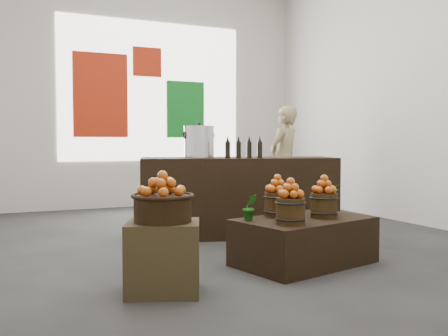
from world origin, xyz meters
name	(u,v)px	position (x,y,z in m)	size (l,w,h in m)	color
ground	(216,244)	(0.00, 0.00, 0.00)	(7.00, 7.00, 0.00)	#353533
back_wall	(136,91)	(0.00, 3.50, 2.00)	(6.00, 0.04, 4.00)	beige
back_opening	(153,91)	(0.30, 3.48, 2.00)	(3.20, 0.02, 2.40)	white
deco_red_left	(101,95)	(-0.60, 3.47, 1.90)	(0.90, 0.04, 1.40)	#AF240D
deco_green_right	(185,110)	(0.90, 3.47, 1.70)	(0.70, 0.04, 1.00)	#117020
deco_red_upper	(147,62)	(0.20, 3.47, 2.50)	(0.50, 0.04, 0.50)	#AF240D
crate	(163,257)	(-1.06, -1.49, 0.27)	(0.53, 0.43, 0.53)	#4A3D22
wicker_basket	(163,209)	(-1.06, -1.49, 0.63)	(0.42, 0.42, 0.19)	black
apples_in_basket	(163,184)	(-1.06, -1.49, 0.81)	(0.33, 0.33, 0.18)	#9D0505
display_table	(304,241)	(0.38, -1.17, 0.21)	(1.22, 0.75, 0.42)	black
apple_bucket_front_left	(290,211)	(0.08, -1.42, 0.54)	(0.24, 0.24, 0.23)	#3A260F
apples_in_bucket_front_left	(291,188)	(0.08, -1.42, 0.73)	(0.18, 0.18, 0.16)	#9D0505
apple_bucket_front_right	(324,205)	(0.56, -1.23, 0.54)	(0.24, 0.24, 0.23)	#3A260F
apples_in_bucket_front_right	(324,184)	(0.56, -1.23, 0.73)	(0.18, 0.18, 0.16)	#9D0505
apple_bucket_rear	(277,204)	(0.21, -0.98, 0.54)	(0.24, 0.24, 0.23)	#3A260F
apples_in_bucket_rear	(277,184)	(0.21, -0.98, 0.73)	(0.18, 0.18, 0.16)	#9D0505
herb_garnish_right	(325,198)	(0.75, -0.98, 0.57)	(0.26, 0.23, 0.29)	#185712
herb_garnish_left	(250,207)	(-0.14, -1.10, 0.54)	(0.13, 0.11, 0.24)	#185712
counter	(238,196)	(0.44, 0.35, 0.47)	(2.28, 0.73, 0.93)	black
stock_pot_left	(199,143)	(-0.01, 0.49, 1.11)	(0.35, 0.35, 0.35)	silver
oil_cruets	(241,147)	(0.38, 0.13, 1.06)	(0.33, 0.06, 0.26)	black
shopper	(284,160)	(1.86, 1.64, 0.84)	(0.61, 0.40, 1.67)	#918159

